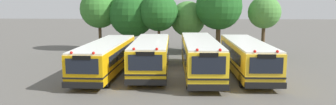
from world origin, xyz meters
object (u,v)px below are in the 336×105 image
tree_0 (99,9)px  tree_1 (132,14)px  tree_2 (159,12)px  tree_5 (264,12)px  tree_3 (189,19)px  school_bus_0 (106,56)px  school_bus_1 (151,55)px  school_bus_2 (200,55)px  tree_4 (218,7)px  school_bus_3 (246,56)px

tree_0 → tree_1: bearing=-10.2°
tree_2 → tree_5: 10.76m
tree_3 → school_bus_0: bearing=-119.7°
school_bus_1 → tree_3: bearing=-107.3°
school_bus_0 → school_bus_1: 3.37m
school_bus_2 → tree_0: size_ratio=1.68×
tree_2 → tree_4: (6.05, -0.21, 0.47)m
school_bus_1 → school_bus_2: (3.69, -0.42, 0.06)m
tree_1 → tree_5: 13.88m
tree_3 → school_bus_3: bearing=-70.2°
tree_3 → tree_4: size_ratio=0.75×
school_bus_2 → tree_5: size_ratio=1.89×
tree_0 → tree_1: size_ratio=1.02×
school_bus_1 → tree_3: tree_3 is taller
school_bus_3 → tree_1: bearing=-47.2°
school_bus_0 → school_bus_2: school_bus_2 is taller
school_bus_1 → tree_5: bearing=-141.4°
school_bus_3 → tree_4: (-1.14, 9.27, 3.49)m
tree_1 → tree_4: 9.24m
school_bus_1 → tree_0: bearing=-60.1°
school_bus_3 → tree_2: tree_2 is taller
tree_1 → tree_0: bearing=169.8°
tree_4 → tree_5: (4.70, -0.12, -0.46)m
tree_3 → tree_1: bearing=-176.4°
school_bus_3 → tree_1: 15.12m
school_bus_2 → tree_1: tree_1 is taller
school_bus_1 → tree_4: tree_4 is taller
school_bus_3 → tree_1: size_ratio=1.61×
school_bus_1 → school_bus_2: size_ratio=0.89×
tree_1 → school_bus_0: bearing=-91.6°
school_bus_3 → school_bus_1: bearing=-1.9°
tree_3 → tree_5: bearing=-15.1°
tree_4 → tree_2: bearing=178.0°
school_bus_3 → tree_3: size_ratio=1.93×
school_bus_1 → school_bus_3: 7.18m
school_bus_1 → school_bus_3: school_bus_1 is taller
tree_0 → tree_3: (10.04, -0.30, -1.11)m
tree_2 → tree_3: bearing=28.5°
school_bus_1 → tree_1: tree_1 is taller
school_bus_2 → tree_3: tree_3 is taller
tree_3 → tree_5: (7.58, -2.04, 0.89)m
school_bus_2 → school_bus_3: 3.49m
school_bus_2 → tree_4: bearing=-105.4°
school_bus_2 → tree_5: bearing=-128.4°
school_bus_1 → tree_5: size_ratio=1.68×
tree_2 → tree_5: tree_2 is taller
school_bus_1 → tree_2: (-0.02, 9.32, 3.00)m
school_bus_2 → school_bus_3: (3.48, 0.26, -0.08)m
tree_3 → tree_5: tree_5 is taller
tree_5 → tree_1: bearing=173.2°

